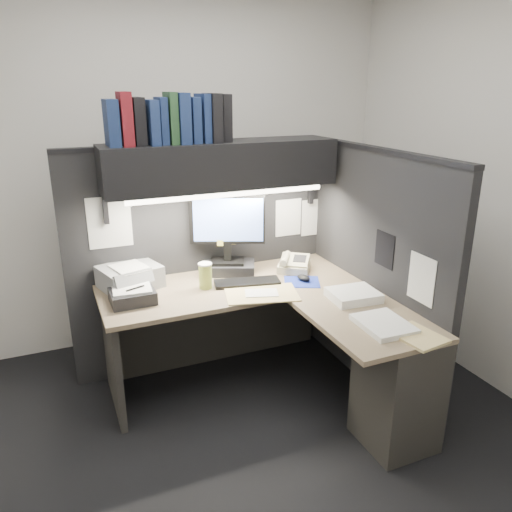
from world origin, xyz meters
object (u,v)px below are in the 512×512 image
object	(u,v)px
overhead_shelf	(221,165)
coffee_cup	(205,276)
keyboard	(247,282)
notebook_stack	(133,296)
monitor	(228,243)
desk	(312,351)
telephone	(294,264)
printer	(130,277)

from	to	relation	value
overhead_shelf	coffee_cup	world-z (taller)	overhead_shelf
keyboard	notebook_stack	distance (m)	0.76
monitor	notebook_stack	distance (m)	0.78
keyboard	coffee_cup	xyz separation A→B (m)	(-0.28, 0.04, 0.07)
desk	overhead_shelf	size ratio (longest dim) A/B	1.10
desk	keyboard	bearing A→B (deg)	112.33
overhead_shelf	monitor	size ratio (longest dim) A/B	2.76
keyboard	coffee_cup	distance (m)	0.29
telephone	coffee_cup	world-z (taller)	coffee_cup
monitor	notebook_stack	world-z (taller)	monitor
desk	overhead_shelf	distance (m)	1.33
keyboard	printer	distance (m)	0.77
monitor	telephone	xyz separation A→B (m)	(0.45, -0.14, -0.18)
telephone	desk	bearing A→B (deg)	-71.79
notebook_stack	printer	bearing A→B (deg)	83.23
desk	printer	world-z (taller)	printer
overhead_shelf	monitor	xyz separation A→B (m)	(0.04, 0.02, -0.55)
desk	overhead_shelf	xyz separation A→B (m)	(-0.30, 0.75, 1.06)
coffee_cup	printer	distance (m)	0.50
coffee_cup	notebook_stack	world-z (taller)	coffee_cup
telephone	coffee_cup	size ratio (longest dim) A/B	1.41
desk	telephone	size ratio (longest dim) A/B	7.49
desk	coffee_cup	distance (m)	0.83
monitor	keyboard	bearing A→B (deg)	-57.34
printer	notebook_stack	distance (m)	0.26
keyboard	coffee_cup	world-z (taller)	coffee_cup
coffee_cup	notebook_stack	distance (m)	0.49
monitor	notebook_stack	bearing A→B (deg)	-137.55
desk	coffee_cup	xyz separation A→B (m)	(-0.49, 0.56, 0.37)
desk	printer	distance (m)	1.27
monitor	overhead_shelf	bearing A→B (deg)	-127.99
desk	monitor	world-z (taller)	monitor
desk	printer	xyz separation A→B (m)	(-0.94, 0.78, 0.36)
telephone	notebook_stack	world-z (taller)	telephone
telephone	coffee_cup	xyz separation A→B (m)	(-0.69, -0.07, 0.04)
monitor	printer	bearing A→B (deg)	-157.42
overhead_shelf	monitor	world-z (taller)	overhead_shelf
keyboard	coffee_cup	size ratio (longest dim) A/B	2.70
keyboard	telephone	bearing A→B (deg)	26.90
keyboard	telephone	xyz separation A→B (m)	(0.41, 0.11, 0.03)
printer	keyboard	bearing A→B (deg)	-35.49
overhead_shelf	notebook_stack	world-z (taller)	overhead_shelf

